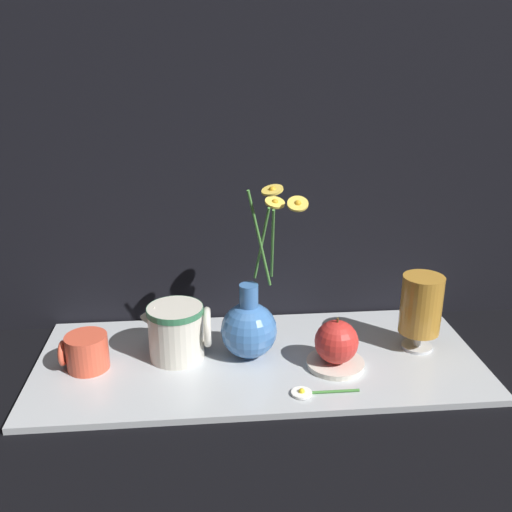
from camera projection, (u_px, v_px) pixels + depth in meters
The scene contains 10 objects.
ground_plane at pixel (259, 363), 1.09m from camera, with size 6.00×6.00×0.00m, color black.
shelf at pixel (259, 360), 1.08m from camera, with size 0.83×0.36×0.01m.
backdrop_wall at pixel (250, 56), 1.08m from camera, with size 1.33×0.02×1.10m.
vase_with_flowers at pixel (250, 326), 1.07m from camera, with size 0.16×0.12×0.34m.
yellow_mug at pixel (86, 352), 1.04m from camera, with size 0.09×0.08×0.07m.
ceramic_pitcher at pixel (177, 329), 1.07m from camera, with size 0.13×0.11×0.11m.
tea_glass at pixel (421, 306), 1.09m from camera, with size 0.08×0.08×0.15m.
saucer_plate at pixel (335, 363), 1.05m from camera, with size 0.11×0.11×0.01m.
orange_fruit at pixel (336, 342), 1.04m from camera, with size 0.08×0.08×0.09m.
loose_daisy at pixel (310, 392), 0.97m from camera, with size 0.12×0.04×0.01m.
Camera 1 is at (-0.09, -0.94, 0.57)m, focal length 40.00 mm.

